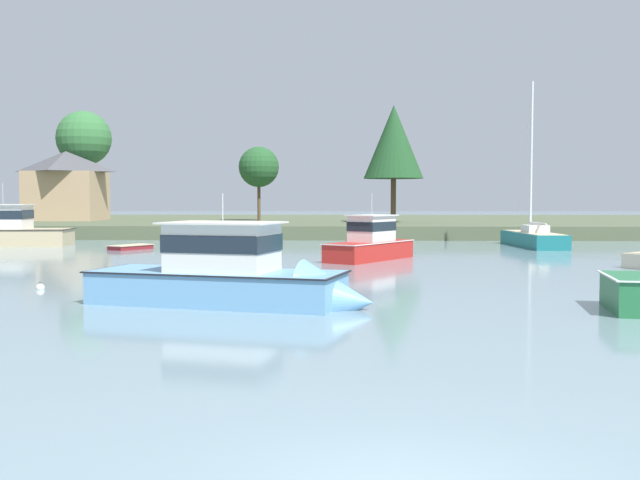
{
  "coord_description": "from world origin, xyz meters",
  "views": [
    {
      "loc": [
        -0.69,
        -8.75,
        3.63
      ],
      "look_at": [
        -2.07,
        33.26,
        1.29
      ],
      "focal_mm": 41.0,
      "sensor_mm": 36.0,
      "label": 1
    }
  ],
  "objects": [
    {
      "name": "far_shore_bank",
      "position": [
        0.0,
        80.2,
        0.62
      ],
      "size": [
        194.03,
        49.18,
        1.24
      ],
      "primitive_type": "cube",
      "color": "#4C563D",
      "rests_on": "ground"
    },
    {
      "name": "shore_tree_inland_c",
      "position": [
        -10.22,
        72.85,
        7.24
      ],
      "size": [
        4.52,
        4.52,
        8.28
      ],
      "color": "brown",
      "rests_on": "far_shore_bank"
    },
    {
      "name": "cruiser_skyblue",
      "position": [
        -4.17,
        16.16,
        0.68
      ],
      "size": [
        10.42,
        5.37,
        4.96
      ],
      "color": "#669ECC",
      "rests_on": "ground"
    },
    {
      "name": "shore_tree_far_right",
      "position": [
        -31.46,
        77.04,
        10.79
      ],
      "size": [
        6.42,
        6.42,
        12.82
      ],
      "color": "brown",
      "rests_on": "far_shore_bank"
    },
    {
      "name": "cruiser_red",
      "position": [
        1.2,
        35.52,
        0.66
      ],
      "size": [
        6.14,
        7.92,
        4.77
      ],
      "color": "#B2231E",
      "rests_on": "ground"
    },
    {
      "name": "dinghy_maroon",
      "position": [
        -16.18,
        43.61,
        0.12
      ],
      "size": [
        2.99,
        3.58,
        0.47
      ],
      "color": "maroon",
      "rests_on": "ground"
    },
    {
      "name": "mooring_buoy_white",
      "position": [
        -12.98,
        20.25,
        0.06
      ],
      "size": [
        0.34,
        0.34,
        0.39
      ],
      "color": "white",
      "rests_on": "ground"
    },
    {
      "name": "cottage_near_water",
      "position": [
        -32.46,
        73.93,
        5.32
      ],
      "size": [
        8.44,
        7.58,
        7.89
      ],
      "color": "tan",
      "rests_on": "far_shore_bank"
    },
    {
      "name": "dinghy_yellow",
      "position": [
        1.06,
        45.45,
        0.12
      ],
      "size": [
        2.83,
        1.98,
        0.47
      ],
      "color": "gold",
      "rests_on": "ground"
    },
    {
      "name": "sailboat_teal",
      "position": [
        13.88,
        47.84,
        0.29
      ],
      "size": [
        3.04,
        9.53,
        13.48
      ],
      "color": "#196B70",
      "rests_on": "ground"
    },
    {
      "name": "shore_tree_inland_b",
      "position": [
        4.41,
        66.89,
        9.52
      ],
      "size": [
        6.16,
        6.16,
        12.07
      ],
      "color": "brown",
      "rests_on": "far_shore_bank"
    }
  ]
}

